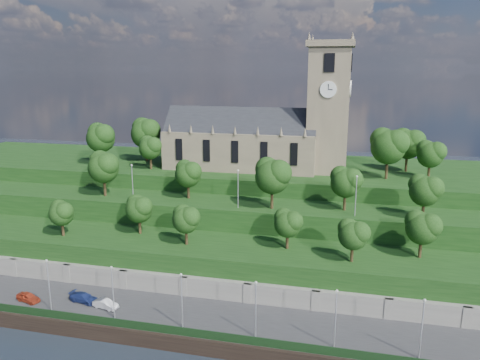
% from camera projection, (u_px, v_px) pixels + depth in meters
% --- Properties ---
extents(ground, '(320.00, 320.00, 0.00)m').
position_uv_depth(ground, '(191.00, 353.00, 60.43)').
color(ground, black).
rests_on(ground, ground).
extents(promenade, '(160.00, 12.00, 2.00)m').
position_uv_depth(promenade, '(205.00, 322.00, 65.88)').
color(promenade, '#2D2D30').
rests_on(promenade, ground).
extents(quay_wall, '(160.00, 0.50, 2.20)m').
position_uv_depth(quay_wall, '(191.00, 346.00, 60.13)').
color(quay_wall, black).
rests_on(quay_wall, ground).
extents(fence, '(160.00, 0.10, 1.20)m').
position_uv_depth(fence, '(192.00, 333.00, 60.40)').
color(fence, '#173317').
rests_on(fence, promenade).
extents(retaining_wall, '(160.00, 2.10, 5.00)m').
position_uv_depth(retaining_wall, '(216.00, 293.00, 71.19)').
color(retaining_wall, slate).
rests_on(retaining_wall, ground).
extents(embankment_lower, '(160.00, 12.00, 8.00)m').
position_uv_depth(embankment_lower, '(227.00, 268.00, 76.55)').
color(embankment_lower, '#143411').
rests_on(embankment_lower, ground).
extents(embankment_upper, '(160.00, 10.00, 12.00)m').
position_uv_depth(embankment_upper, '(242.00, 234.00, 86.50)').
color(embankment_upper, '#143411').
rests_on(embankment_upper, ground).
extents(hilltop, '(160.00, 32.00, 15.00)m').
position_uv_depth(hilltop, '(263.00, 197.00, 106.03)').
color(hilltop, '#143411').
rests_on(hilltop, ground).
extents(church, '(38.60, 12.35, 27.60)m').
position_uv_depth(church, '(264.00, 134.00, 98.58)').
color(church, '#6C5F4C').
rests_on(church, hilltop).
extents(trees_lower, '(63.17, 8.61, 7.26)m').
position_uv_depth(trees_lower, '(246.00, 220.00, 74.04)').
color(trees_lower, black).
rests_on(trees_lower, embankment_lower).
extents(trees_upper, '(63.49, 8.46, 9.02)m').
position_uv_depth(trees_upper, '(247.00, 175.00, 82.65)').
color(trees_upper, black).
rests_on(trees_upper, embankment_upper).
extents(trees_hilltop, '(75.09, 15.40, 10.02)m').
position_uv_depth(trees_hilltop, '(257.00, 140.00, 98.03)').
color(trees_hilltop, black).
rests_on(trees_hilltop, hilltop).
extents(lamp_posts_promenade, '(60.36, 0.36, 7.82)m').
position_uv_depth(lamp_posts_promenade, '(182.00, 297.00, 61.74)').
color(lamp_posts_promenade, '#B2B2B7').
rests_on(lamp_posts_promenade, promenade).
extents(lamp_posts_upper, '(40.36, 0.36, 6.92)m').
position_uv_depth(lamp_posts_upper, '(238.00, 186.00, 81.34)').
color(lamp_posts_upper, '#B2B2B7').
rests_on(lamp_posts_upper, embankment_upper).
extents(car_left, '(4.23, 2.54, 1.35)m').
position_uv_depth(car_left, '(28.00, 297.00, 69.64)').
color(car_left, '#9E311A').
rests_on(car_left, promenade).
extents(car_middle, '(4.07, 2.10, 1.28)m').
position_uv_depth(car_middle, '(106.00, 304.00, 67.70)').
color(car_middle, '#B8B7BC').
rests_on(car_middle, promenade).
extents(car_right, '(4.84, 2.70, 1.33)m').
position_uv_depth(car_right, '(84.00, 298.00, 69.54)').
color(car_right, navy).
rests_on(car_right, promenade).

